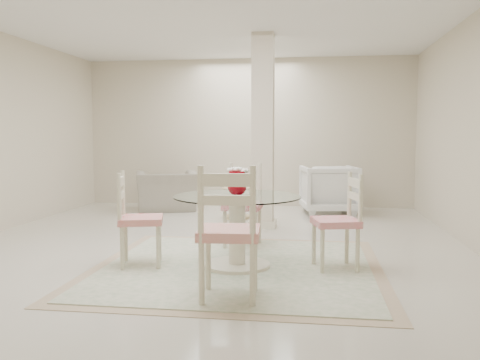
# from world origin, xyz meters

# --- Properties ---
(ground) EXTENTS (7.00, 7.00, 0.00)m
(ground) POSITION_xyz_m (0.00, 0.00, 0.00)
(ground) COLOR beige
(ground) RESTS_ON ground
(room_shell) EXTENTS (6.02, 7.02, 2.71)m
(room_shell) POSITION_xyz_m (0.00, 0.00, 1.86)
(room_shell) COLOR beige
(room_shell) RESTS_ON ground
(column) EXTENTS (0.30, 0.30, 2.70)m
(column) POSITION_xyz_m (0.50, 1.30, 1.35)
(column) COLOR beige
(column) RESTS_ON ground
(area_rug) EXTENTS (2.81, 2.81, 0.02)m
(area_rug) POSITION_xyz_m (0.47, -0.98, 0.01)
(area_rug) COLOR tan
(area_rug) RESTS_ON ground
(dining_table) EXTENTS (1.24, 1.24, 0.71)m
(dining_table) POSITION_xyz_m (0.47, -0.98, 0.36)
(dining_table) COLOR beige
(dining_table) RESTS_ON ground
(red_vase) EXTENTS (0.21, 0.18, 0.28)m
(red_vase) POSITION_xyz_m (0.47, -0.98, 0.85)
(red_vase) COLOR #AA0511
(red_vase) RESTS_ON dining_table
(dining_chair_east) EXTENTS (0.50, 0.50, 1.03)m
(dining_chair_east) POSITION_xyz_m (1.48, -0.89, 0.54)
(dining_chair_east) COLOR beige
(dining_chair_east) RESTS_ON ground
(dining_chair_north) EXTENTS (0.44, 0.44, 1.07)m
(dining_chair_north) POSITION_xyz_m (0.40, 0.04, 0.56)
(dining_chair_north) COLOR beige
(dining_chair_north) RESTS_ON ground
(dining_chair_west) EXTENTS (0.51, 0.51, 1.04)m
(dining_chair_west) POSITION_xyz_m (-0.54, -1.07, 0.55)
(dining_chair_west) COLOR beige
(dining_chair_west) RESTS_ON ground
(dining_chair_south) EXTENTS (0.51, 0.51, 1.18)m
(dining_chair_south) POSITION_xyz_m (0.55, -2.00, 0.62)
(dining_chair_south) COLOR beige
(dining_chair_south) RESTS_ON ground
(recliner_taupe) EXTENTS (1.27, 1.19, 0.67)m
(recliner_taupe) POSITION_xyz_m (-1.32, 2.70, 0.34)
(recliner_taupe) COLOR gray
(recliner_taupe) RESTS_ON ground
(armchair_white) EXTENTS (1.00, 1.02, 0.81)m
(armchair_white) POSITION_xyz_m (1.47, 2.69, 0.41)
(armchair_white) COLOR white
(armchair_white) RESTS_ON ground
(side_table) EXTENTS (0.46, 0.46, 0.48)m
(side_table) POSITION_xyz_m (0.02, 2.01, 0.22)
(side_table) COLOR tan
(side_table) RESTS_ON ground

